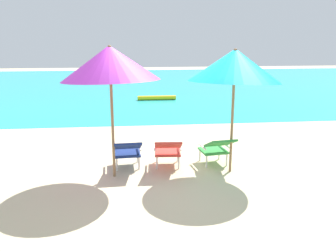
{
  "coord_description": "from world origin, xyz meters",
  "views": [
    {
      "loc": [
        -0.77,
        -6.84,
        2.6
      ],
      "look_at": [
        0.0,
        0.41,
        0.75
      ],
      "focal_mm": 37.97,
      "sensor_mm": 36.0,
      "label": 1
    }
  ],
  "objects_px": {
    "lounge_chair_left": "(127,150)",
    "beach_umbrella_left": "(110,63)",
    "lounge_chair_center": "(168,149)",
    "lounge_chair_right": "(217,147)",
    "beach_umbrella_right": "(235,66)",
    "swim_buoy": "(157,98)"
  },
  "relations": [
    {
      "from": "lounge_chair_left",
      "to": "beach_umbrella_left",
      "type": "bearing_deg",
      "value": -126.44
    },
    {
      "from": "lounge_chair_center",
      "to": "lounge_chair_right",
      "type": "bearing_deg",
      "value": 0.96
    },
    {
      "from": "lounge_chair_right",
      "to": "beach_umbrella_right",
      "type": "bearing_deg",
      "value": -56.62
    },
    {
      "from": "lounge_chair_left",
      "to": "lounge_chair_center",
      "type": "height_order",
      "value": "same"
    },
    {
      "from": "swim_buoy",
      "to": "lounge_chair_right",
      "type": "height_order",
      "value": "lounge_chair_right"
    },
    {
      "from": "lounge_chair_center",
      "to": "beach_umbrella_left",
      "type": "xyz_separation_m",
      "value": [
        -1.06,
        -0.32,
        1.73
      ]
    },
    {
      "from": "lounge_chair_left",
      "to": "beach_umbrella_right",
      "type": "height_order",
      "value": "beach_umbrella_right"
    },
    {
      "from": "swim_buoy",
      "to": "lounge_chair_center",
      "type": "height_order",
      "value": "lounge_chair_center"
    },
    {
      "from": "beach_umbrella_left",
      "to": "lounge_chair_left",
      "type": "bearing_deg",
      "value": 53.56
    },
    {
      "from": "swim_buoy",
      "to": "beach_umbrella_right",
      "type": "bearing_deg",
      "value": -84.15
    },
    {
      "from": "swim_buoy",
      "to": "lounge_chair_center",
      "type": "distance_m",
      "value": 7.93
    },
    {
      "from": "beach_umbrella_left",
      "to": "swim_buoy",
      "type": "bearing_deg",
      "value": 80.2
    },
    {
      "from": "swim_buoy",
      "to": "lounge_chair_right",
      "type": "relative_size",
      "value": 1.7
    },
    {
      "from": "beach_umbrella_right",
      "to": "beach_umbrella_left",
      "type": "bearing_deg",
      "value": -179.49
    },
    {
      "from": "lounge_chair_right",
      "to": "beach_umbrella_left",
      "type": "height_order",
      "value": "beach_umbrella_left"
    },
    {
      "from": "swim_buoy",
      "to": "beach_umbrella_right",
      "type": "distance_m",
      "value": 8.5
    },
    {
      "from": "swim_buoy",
      "to": "beach_umbrella_left",
      "type": "distance_m",
      "value": 8.61
    },
    {
      "from": "lounge_chair_center",
      "to": "beach_umbrella_right",
      "type": "height_order",
      "value": "beach_umbrella_right"
    },
    {
      "from": "lounge_chair_left",
      "to": "beach_umbrella_right",
      "type": "bearing_deg",
      "value": -9.19
    },
    {
      "from": "swim_buoy",
      "to": "lounge_chair_right",
      "type": "xyz_separation_m",
      "value": [
        0.63,
        -7.9,
        0.31
      ]
    },
    {
      "from": "lounge_chair_center",
      "to": "swim_buoy",
      "type": "bearing_deg",
      "value": 87.37
    },
    {
      "from": "lounge_chair_center",
      "to": "beach_umbrella_right",
      "type": "bearing_deg",
      "value": -13.92
    }
  ]
}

